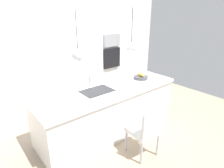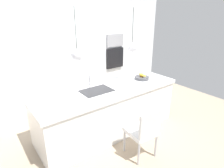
{
  "view_description": "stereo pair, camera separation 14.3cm",
  "coord_description": "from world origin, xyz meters",
  "px_view_note": "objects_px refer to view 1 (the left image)",
  "views": [
    {
      "loc": [
        -1.99,
        -2.54,
        2.19
      ],
      "look_at": [
        0.1,
        0.0,
        0.95
      ],
      "focal_mm": 30.41,
      "sensor_mm": 36.0,
      "label": 1
    },
    {
      "loc": [
        -1.88,
        -2.63,
        2.19
      ],
      "look_at": [
        0.1,
        0.0,
        0.95
      ],
      "focal_mm": 30.41,
      "sensor_mm": 36.0,
      "label": 2
    }
  ],
  "objects_px": {
    "fruit_bowl": "(141,77)",
    "oven": "(112,58)",
    "chair_near": "(145,130)",
    "microwave": "(112,40)"
  },
  "relations": [
    {
      "from": "fruit_bowl",
      "to": "chair_near",
      "type": "relative_size",
      "value": 0.34
    },
    {
      "from": "chair_near",
      "to": "fruit_bowl",
      "type": "bearing_deg",
      "value": 47.08
    },
    {
      "from": "fruit_bowl",
      "to": "oven",
      "type": "xyz_separation_m",
      "value": [
        0.55,
        1.62,
        0.03
      ]
    },
    {
      "from": "microwave",
      "to": "chair_near",
      "type": "bearing_deg",
      "value": -118.68
    },
    {
      "from": "microwave",
      "to": "chair_near",
      "type": "xyz_separation_m",
      "value": [
        -1.37,
        -2.51,
        -1.0
      ]
    },
    {
      "from": "microwave",
      "to": "chair_near",
      "type": "distance_m",
      "value": 3.03
    },
    {
      "from": "oven",
      "to": "chair_near",
      "type": "bearing_deg",
      "value": -118.68
    },
    {
      "from": "fruit_bowl",
      "to": "microwave",
      "type": "height_order",
      "value": "microwave"
    },
    {
      "from": "fruit_bowl",
      "to": "oven",
      "type": "height_order",
      "value": "oven"
    },
    {
      "from": "fruit_bowl",
      "to": "chair_near",
      "type": "bearing_deg",
      "value": -132.92
    }
  ]
}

